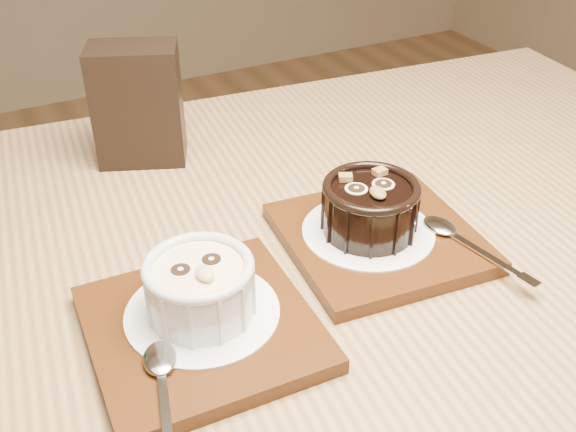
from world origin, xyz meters
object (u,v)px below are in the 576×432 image
ramekin_dark (370,205)px  condiment_stand (138,105)px  table (285,334)px  tray_left (202,328)px  tray_right (379,238)px  ramekin_white (200,285)px

ramekin_dark → condiment_stand: (-0.15, 0.27, 0.02)m
ramekin_dark → condiment_stand: size_ratio=0.67×
table → tray_left: bearing=-152.6°
tray_right → tray_left: bearing=-168.5°
table → ramekin_white: bearing=-155.7°
ramekin_dark → tray_left: bearing=-157.1°
condiment_stand → table: bearing=-77.7°
tray_left → condiment_stand: 0.33m
table → ramekin_white: ramekin_white is taller
ramekin_dark → table: bearing=-175.7°
table → tray_right: size_ratio=7.03×
table → condiment_stand: (-0.06, 0.26, 0.16)m
table → condiment_stand: bearing=102.3°
tray_right → ramekin_white: bearing=-170.7°
ramekin_white → tray_right: size_ratio=0.50×
table → tray_right: 0.14m
table → tray_right: tray_right is taller
table → condiment_stand: 0.31m
tray_right → condiment_stand: 0.32m
tray_left → ramekin_white: (0.00, 0.01, 0.04)m
tray_right → condiment_stand: bearing=119.3°
table → tray_left: size_ratio=7.03×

